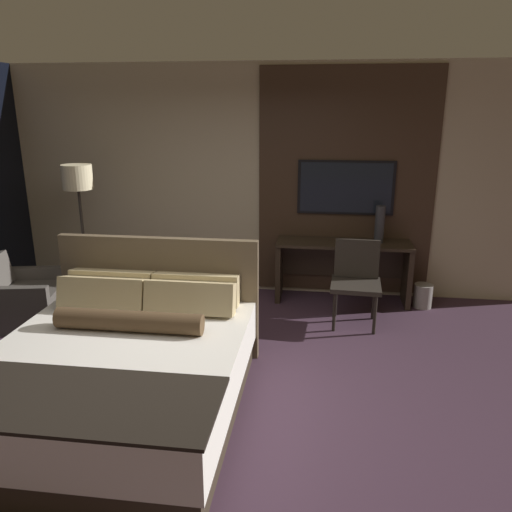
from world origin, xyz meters
TOP-DOWN VIEW (x-y plane):
  - ground_plane at (0.00, 0.00)m, footprint 16.00×16.00m
  - wall_back_tv_panel at (0.14, 2.59)m, footprint 7.20×0.09m
  - bed at (-0.61, -0.23)m, footprint 1.88×2.17m
  - desk at (1.16, 2.33)m, footprint 1.59×0.47m
  - tv at (1.16, 2.52)m, footprint 1.15×0.04m
  - desk_chair at (1.28, 1.69)m, footprint 0.55×0.55m
  - armchair_by_window at (-2.34, 1.22)m, footprint 0.88×0.90m
  - floor_lamp at (-1.89, 1.85)m, footprint 0.34×0.34m
  - vase_tall at (1.56, 2.34)m, footprint 0.11×0.11m
  - waste_bin at (2.11, 2.22)m, footprint 0.22×0.22m

SIDE VIEW (x-z plane):
  - ground_plane at x=0.00m, z-range 0.00..0.00m
  - waste_bin at x=2.11m, z-range 0.00..0.28m
  - armchair_by_window at x=-2.34m, z-range -0.12..0.63m
  - bed at x=-0.61m, z-range -0.23..0.92m
  - desk at x=1.16m, z-range 0.12..0.87m
  - desk_chair at x=1.28m, z-range 0.09..1.00m
  - vase_tall at x=1.56m, z-range 0.75..1.19m
  - tv at x=1.16m, z-range 1.04..1.68m
  - floor_lamp at x=-1.89m, z-range 0.56..2.22m
  - wall_back_tv_panel at x=0.14m, z-range 0.00..2.80m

